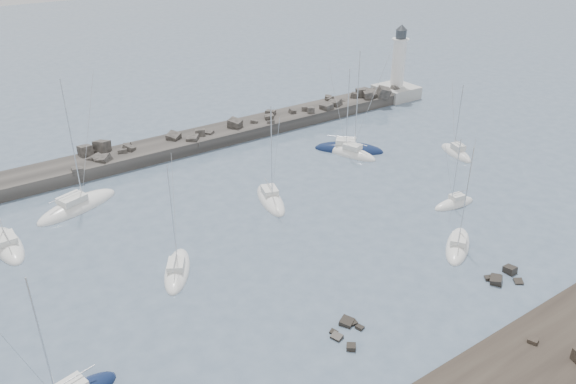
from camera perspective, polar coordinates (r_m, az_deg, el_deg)
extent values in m
plane|color=#4B5F75|center=(58.48, 4.00, -8.00)|extent=(400.00, 400.00, 0.00)
cube|color=black|center=(53.75, 23.62, -13.63)|extent=(0.99, 1.01, 0.33)
cube|color=black|center=(51.81, 7.28, -13.58)|extent=(0.84, 0.83, 0.56)
cube|color=black|center=(50.73, 5.00, -14.58)|extent=(1.13, 1.17, 0.84)
cube|color=black|center=(52.28, 6.60, -13.14)|extent=(0.71, 0.78, 0.74)
cube|color=black|center=(52.17, 5.98, -13.07)|extent=(1.61, 1.60, 0.75)
cube|color=black|center=(49.73, 6.44, -15.42)|extent=(1.15, 1.18, 0.62)
cube|color=black|center=(51.20, 4.64, -14.07)|extent=(0.84, 0.91, 0.49)
cube|color=black|center=(60.65, 19.79, -8.29)|extent=(1.26, 1.32, 0.80)
cube|color=black|center=(60.18, 20.39, -8.49)|extent=(1.67, 1.62, 1.14)
cube|color=black|center=(60.88, 20.31, -8.14)|extent=(1.15, 1.27, 0.80)
cube|color=black|center=(61.22, 22.34, -8.48)|extent=(1.23, 1.22, 0.66)
cube|color=black|center=(62.28, 21.62, -7.38)|extent=(1.07, 1.24, 0.96)
cube|color=#302E2B|center=(85.13, -16.25, 2.95)|extent=(115.00, 6.00, 3.20)
cube|color=#302E2B|center=(82.45, -18.19, 3.04)|extent=(2.73, 2.51, 2.17)
cube|color=#302E2B|center=(86.45, -16.10, 4.36)|extent=(1.99, 1.81, 1.43)
cube|color=#302E2B|center=(85.45, -18.36, 4.28)|extent=(2.68, 2.88, 2.47)
cube|color=#302E2B|center=(106.97, 8.84, 9.60)|extent=(2.19, 2.46, 1.75)
cube|color=#302E2B|center=(105.53, 6.74, 9.67)|extent=(1.81, 1.72, 1.42)
cube|color=#302E2B|center=(103.81, 5.75, 9.09)|extent=(1.74, 1.80, 1.16)
cube|color=#302E2B|center=(105.22, 8.13, 9.70)|extent=(2.40, 2.27, 1.90)
cube|color=#302E2B|center=(88.22, -8.88, 5.81)|extent=(2.04, 2.20, 1.80)
cube|color=#302E2B|center=(88.69, -7.92, 5.90)|extent=(1.59, 1.47, 0.94)
cube|color=#302E2B|center=(96.03, -1.78, 7.99)|extent=(2.38, 2.36, 1.25)
cube|color=#302E2B|center=(80.65, -20.61, 2.00)|extent=(1.67, 1.56, 1.20)
cube|color=#302E2B|center=(90.67, -5.40, 6.92)|extent=(2.47, 2.79, 1.87)
cube|color=#302E2B|center=(94.10, -1.91, 7.47)|extent=(1.99, 1.88, 1.42)
cube|color=#302E2B|center=(83.49, -19.36, 3.10)|extent=(1.66, 1.71, 1.11)
cube|color=#302E2B|center=(106.46, 9.68, 9.92)|extent=(2.97, 2.96, 2.65)
cube|color=#302E2B|center=(99.03, 3.94, 8.50)|extent=(2.22, 2.22, 1.63)
cube|color=#302E2B|center=(104.20, 4.07, 9.45)|extent=(1.67, 1.79, 1.34)
cube|color=#302E2B|center=(87.52, -11.54, 5.46)|extent=(2.54, 2.67, 1.86)
cube|color=#302E2B|center=(84.89, -15.89, 4.10)|extent=(2.28, 2.06, 1.99)
cube|color=#302E2B|center=(84.40, -16.43, 3.88)|extent=(1.68, 1.69, 1.29)
cube|color=#302E2B|center=(86.59, -9.65, 5.28)|extent=(2.49, 2.37, 1.48)
cube|color=#302E2B|center=(86.19, -9.22, 4.88)|extent=(1.60, 1.73, 0.95)
cube|color=#302E2B|center=(110.47, 10.73, 10.11)|extent=(1.95, 1.73, 2.09)
cube|color=#302E2B|center=(83.15, -18.80, 3.24)|extent=(1.69, 1.50, 1.40)
cube|color=#302E2B|center=(105.85, 8.41, 9.57)|extent=(1.78, 1.57, 1.73)
cube|color=#302E2B|center=(92.33, -1.71, 6.94)|extent=(1.63, 1.83, 1.52)
cube|color=#302E2B|center=(92.62, -3.49, 7.04)|extent=(1.73, 1.59, 1.22)
cube|color=#302E2B|center=(85.12, -19.89, 3.92)|extent=(1.92, 2.36, 1.96)
cube|color=#302E2B|center=(101.15, 4.75, 8.90)|extent=(2.76, 2.94, 1.91)
cube|color=#302E2B|center=(98.31, 2.01, 8.26)|extent=(2.82, 2.86, 1.78)
cube|color=#302E2B|center=(85.92, -19.01, 3.91)|extent=(1.61, 1.61, 1.34)
cube|color=#302E2B|center=(106.72, 8.75, 9.57)|extent=(1.86, 1.99, 1.37)
cube|color=#302E2B|center=(106.38, 7.41, 9.83)|extent=(2.28, 2.54, 2.24)
cube|color=#302E2B|center=(96.76, 0.44, 8.13)|extent=(1.29, 1.25, 1.32)
cube|color=#302E2B|center=(103.56, 4.30, 9.33)|extent=(1.58, 1.49, 1.35)
cube|color=#302E2B|center=(96.88, 2.33, 8.25)|extent=(1.64, 1.59, 1.32)
cube|color=#302E2B|center=(110.21, 7.89, 10.10)|extent=(1.74, 1.89, 1.35)
cube|color=#A9A9A4|center=(112.61, 10.89, 9.80)|extent=(7.00, 7.00, 3.00)
cylinder|color=white|center=(111.01, 11.17, 12.75)|extent=(2.50, 2.50, 9.00)
cylinder|color=white|center=(110.02, 11.38, 14.98)|extent=(3.20, 3.20, 0.25)
cylinder|color=#363B41|center=(109.85, 11.42, 15.42)|extent=(2.00, 2.00, 1.60)
cone|color=#363B41|center=(109.60, 11.48, 16.09)|extent=(2.20, 2.20, 1.00)
ellipsoid|color=white|center=(69.37, -26.56, -4.95)|extent=(3.05, 9.16, 2.20)
cube|color=white|center=(68.37, -26.70, -4.22)|extent=(1.90, 2.59, 0.67)
cylinder|color=silver|center=(67.51, -26.70, -4.00)|extent=(0.19, 3.64, 0.10)
cylinder|color=silver|center=(43.79, -23.68, -13.85)|extent=(0.13, 0.13, 11.07)
cylinder|color=silver|center=(47.07, -20.80, -17.14)|extent=(3.22, 0.86, 0.11)
ellipsoid|color=white|center=(59.28, -11.18, -7.92)|extent=(6.30, 8.18, 1.98)
cube|color=white|center=(58.31, -11.32, -7.22)|extent=(2.56, 2.77, 0.61)
cylinder|color=silver|center=(56.51, -11.67, -2.32)|extent=(0.10, 0.10, 10.87)
cylinder|color=silver|center=(57.53, -11.44, -7.07)|extent=(1.74, 2.80, 0.09)
ellipsoid|color=white|center=(74.43, -20.57, -1.50)|extent=(11.66, 6.98, 2.58)
cube|color=white|center=(73.52, -21.11, -0.66)|extent=(3.69, 3.16, 0.75)
cylinder|color=silver|center=(71.38, -21.12, 4.86)|extent=(0.13, 0.13, 15.05)
cylinder|color=silver|center=(72.86, -21.69, -0.40)|extent=(4.24, 1.59, 0.11)
ellipsoid|color=white|center=(71.33, -1.77, -0.89)|extent=(5.17, 9.18, 2.21)
cube|color=white|center=(71.10, -1.88, 0.18)|extent=(2.41, 2.86, 0.70)
cylinder|color=silver|center=(67.74, -1.68, 3.96)|extent=(0.12, 0.12, 11.83)
cylinder|color=silver|center=(71.34, -2.02, 0.86)|extent=(1.12, 3.38, 0.10)
ellipsoid|color=white|center=(64.79, 16.84, -5.34)|extent=(7.93, 6.52, 1.99)
cube|color=white|center=(63.85, 16.95, -4.65)|extent=(2.74, 2.58, 0.63)
cylinder|color=silver|center=(62.36, 17.66, -0.23)|extent=(0.11, 0.11, 10.71)
cylinder|color=silver|center=(63.08, 16.97, -4.45)|extent=(2.67, 1.87, 0.09)
ellipsoid|color=#101E44|center=(86.64, 6.20, 4.25)|extent=(9.69, 9.74, 2.50)
cube|color=white|center=(86.13, 5.90, 5.16)|extent=(3.57, 3.57, 0.75)
cylinder|color=silver|center=(83.77, 7.06, 9.34)|extent=(0.13, 0.13, 14.15)
cylinder|color=silver|center=(85.92, 5.43, 5.63)|extent=(3.03, 3.05, 0.11)
ellipsoid|color=white|center=(73.37, 16.50, -1.25)|extent=(6.27, 2.62, 1.76)
cube|color=white|center=(73.09, 16.79, -0.47)|extent=(1.84, 1.43, 0.62)
cylinder|color=silver|center=(70.95, 16.73, 2.11)|extent=(0.11, 0.11, 8.21)
cylinder|color=silver|center=(73.11, 17.09, 0.00)|extent=(2.43, 0.39, 0.09)
ellipsoid|color=white|center=(85.28, 6.27, 3.86)|extent=(5.38, 9.26, 2.29)
cube|color=white|center=(84.55, 6.57, 4.62)|extent=(2.47, 2.91, 0.74)
cylinder|color=silver|center=(83.12, 6.09, 8.38)|extent=(0.13, 0.13, 11.95)
cylinder|color=silver|center=(84.01, 6.96, 4.95)|extent=(1.21, 3.40, 0.11)
ellipsoid|color=white|center=(88.49, 16.67, 3.73)|extent=(4.07, 7.44, 2.16)
cube|color=white|center=(87.73, 16.91, 4.42)|extent=(1.92, 2.31, 0.79)
cylinder|color=silver|center=(86.91, 16.96, 7.32)|extent=(0.14, 0.14, 9.60)
cylinder|color=silver|center=(87.09, 17.16, 4.74)|extent=(0.89, 2.76, 0.11)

